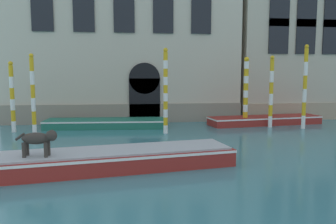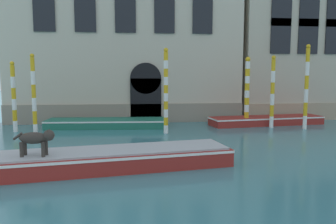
{
  "view_description": "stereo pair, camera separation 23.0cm",
  "coord_description": "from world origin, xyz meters",
  "px_view_note": "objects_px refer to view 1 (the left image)",
  "views": [
    {
      "loc": [
        2.82,
        -3.51,
        2.92
      ],
      "look_at": [
        4.72,
        11.55,
        1.2
      ],
      "focal_mm": 35.0,
      "sensor_mm": 36.0,
      "label": 1
    },
    {
      "loc": [
        3.05,
        -3.54,
        2.92
      ],
      "look_at": [
        4.72,
        11.55,
        1.2
      ],
      "focal_mm": 35.0,
      "sensor_mm": 36.0,
      "label": 2
    }
  ],
  "objects_px": {
    "mooring_pole_1": "(305,87)",
    "mooring_pole_4": "(12,97)",
    "mooring_pole_0": "(246,91)",
    "dog_on_deck": "(39,139)",
    "boat_moored_near_palazzo": "(106,123)",
    "mooring_pole_3": "(271,91)",
    "boat_moored_far": "(265,120)",
    "mooring_pole_2": "(33,96)",
    "mooring_pole_5": "(166,91)",
    "boat_foreground": "(106,159)"
  },
  "relations": [
    {
      "from": "boat_moored_far",
      "to": "mooring_pole_4",
      "type": "bearing_deg",
      "value": 176.64
    },
    {
      "from": "mooring_pole_3",
      "to": "dog_on_deck",
      "type": "bearing_deg",
      "value": -143.33
    },
    {
      "from": "boat_moored_near_palazzo",
      "to": "mooring_pole_3",
      "type": "xyz_separation_m",
      "value": [
        9.13,
        -1.01,
        1.76
      ]
    },
    {
      "from": "mooring_pole_3",
      "to": "mooring_pole_4",
      "type": "bearing_deg",
      "value": 179.44
    },
    {
      "from": "mooring_pole_1",
      "to": "mooring_pole_4",
      "type": "bearing_deg",
      "value": 176.92
    },
    {
      "from": "dog_on_deck",
      "to": "boat_moored_near_palazzo",
      "type": "distance_m",
      "value": 8.94
    },
    {
      "from": "boat_moored_far",
      "to": "mooring_pole_5",
      "type": "relative_size",
      "value": 1.63
    },
    {
      "from": "mooring_pole_0",
      "to": "mooring_pole_1",
      "type": "bearing_deg",
      "value": -26.04
    },
    {
      "from": "mooring_pole_1",
      "to": "mooring_pole_5",
      "type": "height_order",
      "value": "mooring_pole_1"
    },
    {
      "from": "dog_on_deck",
      "to": "mooring_pole_3",
      "type": "bearing_deg",
      "value": 41.58
    },
    {
      "from": "mooring_pole_2",
      "to": "mooring_pole_3",
      "type": "bearing_deg",
      "value": 7.03
    },
    {
      "from": "dog_on_deck",
      "to": "mooring_pole_5",
      "type": "distance_m",
      "value": 8.06
    },
    {
      "from": "boat_moored_near_palazzo",
      "to": "mooring_pole_4",
      "type": "height_order",
      "value": "mooring_pole_4"
    },
    {
      "from": "boat_foreground",
      "to": "mooring_pole_0",
      "type": "height_order",
      "value": "mooring_pole_0"
    },
    {
      "from": "mooring_pole_2",
      "to": "mooring_pole_4",
      "type": "height_order",
      "value": "mooring_pole_2"
    },
    {
      "from": "boat_moored_near_palazzo",
      "to": "mooring_pole_3",
      "type": "bearing_deg",
      "value": -2.92
    },
    {
      "from": "mooring_pole_1",
      "to": "mooring_pole_5",
      "type": "distance_m",
      "value": 7.64
    },
    {
      "from": "boat_moored_far",
      "to": "mooring_pole_0",
      "type": "relative_size",
      "value": 1.76
    },
    {
      "from": "boat_foreground",
      "to": "mooring_pole_1",
      "type": "height_order",
      "value": "mooring_pole_1"
    },
    {
      "from": "boat_moored_near_palazzo",
      "to": "boat_moored_far",
      "type": "relative_size",
      "value": 0.97
    },
    {
      "from": "mooring_pole_4",
      "to": "mooring_pole_2",
      "type": "bearing_deg",
      "value": -48.38
    },
    {
      "from": "mooring_pole_4",
      "to": "mooring_pole_5",
      "type": "relative_size",
      "value": 0.85
    },
    {
      "from": "boat_foreground",
      "to": "mooring_pole_0",
      "type": "relative_size",
      "value": 2.1
    },
    {
      "from": "boat_moored_far",
      "to": "mooring_pole_4",
      "type": "distance_m",
      "value": 14.04
    },
    {
      "from": "boat_moored_far",
      "to": "mooring_pole_5",
      "type": "bearing_deg",
      "value": -167.63
    },
    {
      "from": "dog_on_deck",
      "to": "mooring_pole_0",
      "type": "height_order",
      "value": "mooring_pole_0"
    },
    {
      "from": "mooring_pole_0",
      "to": "mooring_pole_2",
      "type": "xyz_separation_m",
      "value": [
        -11.07,
        -2.19,
        -0.02
      ]
    },
    {
      "from": "boat_moored_near_palazzo",
      "to": "mooring_pole_2",
      "type": "relative_size",
      "value": 1.72
    },
    {
      "from": "boat_moored_far",
      "to": "mooring_pole_3",
      "type": "height_order",
      "value": "mooring_pole_3"
    },
    {
      "from": "mooring_pole_1",
      "to": "mooring_pole_5",
      "type": "bearing_deg",
      "value": -176.74
    },
    {
      "from": "mooring_pole_1",
      "to": "mooring_pole_3",
      "type": "distance_m",
      "value": 1.75
    },
    {
      "from": "mooring_pole_1",
      "to": "mooring_pole_3",
      "type": "bearing_deg",
      "value": 156.43
    },
    {
      "from": "dog_on_deck",
      "to": "mooring_pole_1",
      "type": "xyz_separation_m",
      "value": [
        12.05,
        7.1,
        1.17
      ]
    },
    {
      "from": "mooring_pole_1",
      "to": "dog_on_deck",
      "type": "bearing_deg",
      "value": -149.49
    },
    {
      "from": "dog_on_deck",
      "to": "mooring_pole_2",
      "type": "xyz_separation_m",
      "value": [
        -1.82,
        6.28,
        0.85
      ]
    },
    {
      "from": "mooring_pole_0",
      "to": "mooring_pole_1",
      "type": "distance_m",
      "value": 3.13
    },
    {
      "from": "boat_moored_far",
      "to": "mooring_pole_2",
      "type": "xyz_separation_m",
      "value": [
        -12.45,
        -2.62,
        1.71
      ]
    },
    {
      "from": "dog_on_deck",
      "to": "mooring_pole_0",
      "type": "distance_m",
      "value": 12.57
    },
    {
      "from": "boat_moored_far",
      "to": "mooring_pole_2",
      "type": "height_order",
      "value": "mooring_pole_2"
    },
    {
      "from": "mooring_pole_5",
      "to": "mooring_pole_3",
      "type": "bearing_deg",
      "value": 10.54
    },
    {
      "from": "boat_foreground",
      "to": "mooring_pole_0",
      "type": "xyz_separation_m",
      "value": [
        7.44,
        7.9,
        1.67
      ]
    },
    {
      "from": "mooring_pole_3",
      "to": "boat_moored_near_palazzo",
      "type": "bearing_deg",
      "value": 173.68
    },
    {
      "from": "dog_on_deck",
      "to": "mooring_pole_5",
      "type": "bearing_deg",
      "value": 61.37
    },
    {
      "from": "mooring_pole_0",
      "to": "boat_moored_far",
      "type": "bearing_deg",
      "value": 17.25
    },
    {
      "from": "mooring_pole_2",
      "to": "boat_foreground",
      "type": "bearing_deg",
      "value": -57.56
    },
    {
      "from": "boat_foreground",
      "to": "boat_moored_far",
      "type": "bearing_deg",
      "value": 34.58
    },
    {
      "from": "mooring_pole_2",
      "to": "mooring_pole_4",
      "type": "xyz_separation_m",
      "value": [
        -1.46,
        1.65,
        -0.15
      ]
    },
    {
      "from": "mooring_pole_2",
      "to": "boat_moored_far",
      "type": "bearing_deg",
      "value": 11.87
    },
    {
      "from": "dog_on_deck",
      "to": "mooring_pole_3",
      "type": "relative_size",
      "value": 0.3
    },
    {
      "from": "mooring_pole_1",
      "to": "mooring_pole_4",
      "type": "height_order",
      "value": "mooring_pole_1"
    }
  ]
}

